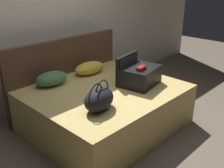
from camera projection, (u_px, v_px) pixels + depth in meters
ground_plane at (128, 137)px, 3.43m from camera, size 12.00×12.00×0.00m
back_wall at (46, 20)px, 3.99m from camera, size 8.00×0.10×2.60m
bed at (106, 108)px, 3.58m from camera, size 1.91×1.61×0.56m
headboard at (66, 74)px, 4.02m from camera, size 1.94×0.08×1.09m
hard_case_large at (139, 74)px, 3.56m from camera, size 0.59×0.52×0.39m
duffel_bag at (99, 99)px, 2.89m from camera, size 0.48×0.37×0.33m
pillow_near_headboard at (52, 79)px, 3.56m from camera, size 0.47×0.33×0.18m
pillow_center_head at (89, 68)px, 3.96m from camera, size 0.50×0.30×0.18m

